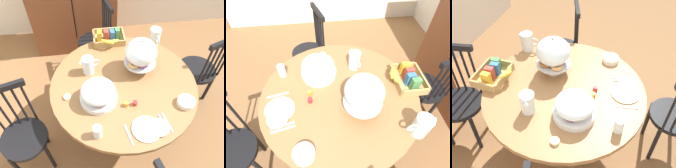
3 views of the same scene
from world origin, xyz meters
The scene contains 20 objects.
ground_plane centered at (0.00, 0.00, 0.00)m, with size 10.00×10.00×0.00m, color brown.
dining_table centered at (-0.03, -0.03, 0.54)m, with size 1.26×1.26×0.74m.
windsor_chair_near_window centered at (-0.20, 0.88, 0.45)m, with size 0.41×0.41×0.97m.
windsor_chair_by_cabinet centered at (-0.93, -0.28, 0.45)m, with size 0.42×0.42×0.97m.
windsor_chair_far_side centered at (0.85, 0.27, 0.45)m, with size 0.43×0.43×0.97m.
pastry_stand_with_dome centered at (0.13, 0.11, 0.94)m, with size 0.28×0.28×0.34m.
fruit_platter_covered centered at (-0.26, -0.18, 0.83)m, with size 0.30×0.30×0.18m.
orange_juice_pitcher centered at (0.36, 0.45, 0.82)m, with size 0.11×0.19×0.17m.
milk_pitcher centered at (-0.32, 0.14, 0.81)m, with size 0.18×0.10×0.16m.
cereal_basket centered at (-0.09, 0.54, 0.79)m, with size 0.32×0.30×0.12m.
china_plate_large centered at (0.07, -0.49, 0.75)m, with size 0.22×0.22×0.01m, color white.
china_plate_small centered at (0.16, -0.50, 0.76)m, with size 0.15×0.15×0.01m, color white.
cereal_bowl centered at (0.43, -0.31, 0.76)m, with size 0.14×0.14×0.04m, color white.
drinking_glass centered at (-0.29, -0.50, 0.80)m, with size 0.06×0.06×0.11m, color silver.
butter_dish centered at (-0.51, -0.13, 0.75)m, with size 0.06×0.06×0.02m, color beige.
jam_jar_strawberry centered at (0.02, -0.27, 0.76)m, with size 0.04×0.04×0.04m, color #B7282D.
jam_jar_apricot centered at (-0.05, -0.27, 0.76)m, with size 0.04×0.04×0.04m, color orange.
table_knife centered at (0.20, -0.46, 0.74)m, with size 0.17×0.01×0.01m, color silver.
dinner_fork centered at (0.23, -0.46, 0.74)m, with size 0.17×0.01×0.01m, color silver.
soup_spoon centered at (-0.07, -0.52, 0.74)m, with size 0.17×0.01×0.01m, color silver.
Camera 1 is at (-0.28, -1.22, 2.19)m, focal length 35.19 mm.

